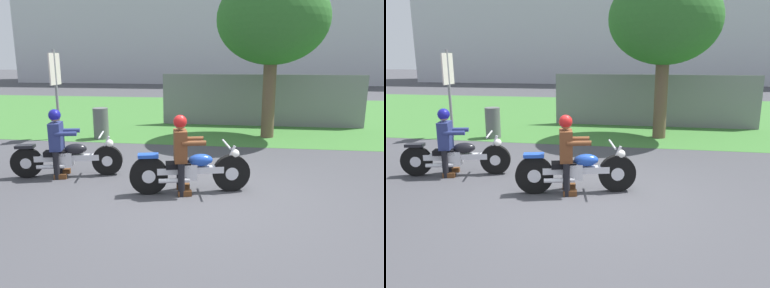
# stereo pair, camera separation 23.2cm
# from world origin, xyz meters

# --- Properties ---
(ground) EXTENTS (120.00, 120.00, 0.00)m
(ground) POSITION_xyz_m (0.00, 0.00, 0.00)
(ground) COLOR #424247
(grass_verge) EXTENTS (60.00, 12.00, 0.01)m
(grass_verge) POSITION_xyz_m (0.00, 9.71, 0.00)
(grass_verge) COLOR #3D7533
(grass_verge) RESTS_ON ground
(stadium_facade) EXTENTS (49.28, 8.00, 12.68)m
(stadium_facade) POSITION_xyz_m (4.07, 30.72, 6.34)
(stadium_facade) COLOR silver
(stadium_facade) RESTS_ON ground
(motorcycle_lead) EXTENTS (2.13, 0.80, 0.90)m
(motorcycle_lead) POSITION_xyz_m (-0.26, 0.13, 0.41)
(motorcycle_lead) COLOR black
(motorcycle_lead) RESTS_ON ground
(rider_lead) EXTENTS (0.62, 0.55, 1.42)m
(rider_lead) POSITION_xyz_m (-0.43, 0.09, 0.83)
(rider_lead) COLOR black
(rider_lead) RESTS_ON ground
(motorcycle_follow) EXTENTS (2.18, 0.83, 0.87)m
(motorcycle_follow) POSITION_xyz_m (-2.88, 0.71, 0.38)
(motorcycle_follow) COLOR black
(motorcycle_follow) RESTS_ON ground
(rider_follow) EXTENTS (0.62, 0.55, 1.39)m
(rider_follow) POSITION_xyz_m (-3.05, 0.67, 0.81)
(rider_follow) COLOR black
(rider_follow) RESTS_ON ground
(tree_roadside) EXTENTS (3.20, 3.20, 4.72)m
(tree_roadside) POSITION_xyz_m (1.39, 5.15, 3.41)
(tree_roadside) COLOR brown
(tree_roadside) RESTS_ON ground
(trash_can) EXTENTS (0.44, 0.44, 0.92)m
(trash_can) POSITION_xyz_m (-3.55, 4.24, 0.46)
(trash_can) COLOR #595E5B
(trash_can) RESTS_ON ground
(sign_banner) EXTENTS (0.08, 0.60, 2.60)m
(sign_banner) POSITION_xyz_m (-4.78, 4.05, 1.72)
(sign_banner) COLOR gray
(sign_banner) RESTS_ON ground
(fence_segment) EXTENTS (7.00, 0.06, 1.80)m
(fence_segment) POSITION_xyz_m (1.26, 7.01, 0.90)
(fence_segment) COLOR slate
(fence_segment) RESTS_ON ground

